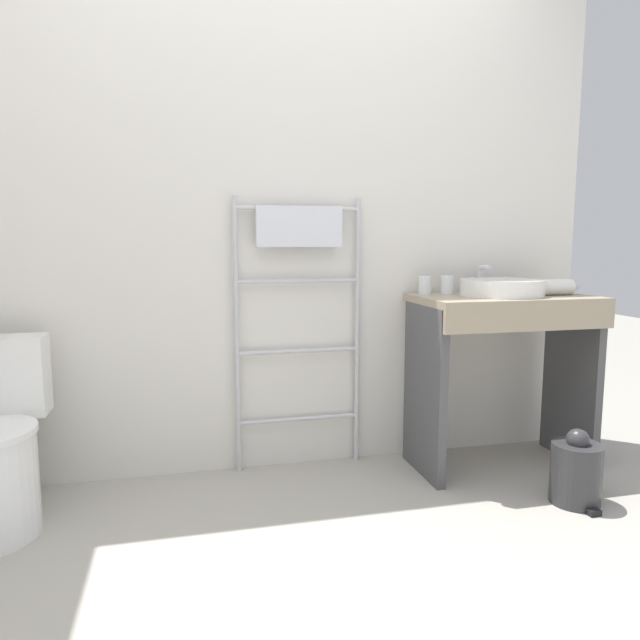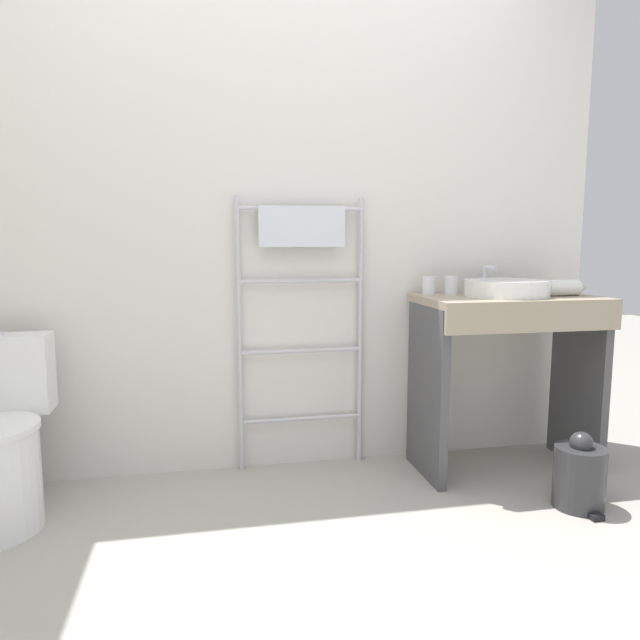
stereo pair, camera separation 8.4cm
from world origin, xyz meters
The scene contains 10 objects.
ground_plane centered at (0.00, 0.00, 0.00)m, with size 12.00×12.00×0.00m, color #A8A399.
wall_back centered at (0.00, 1.28, 1.24)m, with size 3.18×0.12×2.47m, color silver.
towel_radiator centered at (0.10, 1.17, 0.93)m, with size 0.61×0.06×1.28m.
vanity_counter centered at (1.04, 0.95, 0.55)m, with size 0.82×0.47×0.83m.
sink_basin centered at (1.02, 0.96, 0.87)m, with size 0.38×0.38×0.08m.
faucet centered at (1.02, 1.15, 0.92)m, with size 0.02×0.10×0.14m.
cup_near_wall centered at (0.71, 1.12, 0.87)m, with size 0.06×0.06×0.09m.
cup_near_edge centered at (0.81, 1.10, 0.88)m, with size 0.06×0.06×0.09m.
hair_dryer centered at (1.30, 0.94, 0.87)m, with size 0.22×0.18×0.08m.
trash_bin centered at (1.13, 0.52, 0.14)m, with size 0.20×0.24×0.32m.
Camera 2 is at (-0.35, -1.44, 1.07)m, focal length 32.00 mm.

